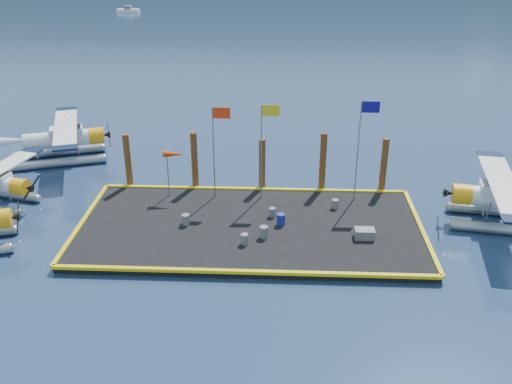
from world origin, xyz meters
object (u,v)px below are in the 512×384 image
drum_3 (264,232)px  piling_1 (195,162)px  drum_2 (281,219)px  piling_3 (323,164)px  seaplane_c (62,141)px  flagpole_blue (362,136)px  drum_4 (335,204)px  flagpole_yellow (265,137)px  piling_4 (384,167)px  drum_5 (272,212)px  piling_2 (262,166)px  crate (364,234)px  drum_1 (245,239)px  flagpole_red (216,138)px  piling_0 (128,163)px  seaplane_d (507,201)px  windsock (174,155)px  drum_0 (186,220)px

drum_3 → piling_1: size_ratio=0.16×
drum_2 → piling_1: size_ratio=0.16×
piling_3 → drum_2: bearing=-117.1°
seaplane_c → flagpole_blue: bearing=54.4°
drum_4 → piling_1: bearing=162.3°
drum_3 → flagpole_yellow: flagpole_yellow is taller
flagpole_yellow → piling_4: (7.80, 1.60, -2.51)m
drum_5 → piling_4: (7.21, 4.24, 1.32)m
seaplane_c → drum_2: bearing=39.8°
flagpole_blue → piling_2: (-6.20, 1.60, -2.79)m
drum_5 → crate: 5.76m
drum_1 → flagpole_red: (-2.11, 6.00, 3.69)m
piling_2 → piling_3: size_ratio=0.88×
flagpole_red → piling_0: size_ratio=1.50×
seaplane_d → crate: (-8.65, -2.69, -0.93)m
seaplane_d → piling_2: bearing=84.1°
drum_3 → flagpole_blue: (5.84, 5.21, 3.95)m
piling_1 → drum_3: bearing=-54.5°
seaplane_c → piling_4: (23.37, -4.97, 0.41)m
drum_1 → flagpole_red: size_ratio=0.10×
drum_2 → crate: drum_2 is taller
drum_5 → flagpole_red: size_ratio=0.09×
flagpole_red → flagpole_yellow: (3.00, 0.00, 0.12)m
windsock → piling_2: bearing=16.1°
piling_4 → crate: bearing=-106.6°
drum_1 → piling_2: piling_2 is taller
seaplane_d → crate: size_ratio=9.42×
drum_2 → drum_3: 1.82m
seaplane_d → flagpole_red: 17.85m
piling_0 → piling_1: piling_1 is taller
piling_4 → flagpole_yellow: bearing=-168.4°
flagpole_yellow → seaplane_d: bearing=-9.1°
seaplane_d → drum_5: 13.94m
drum_4 → flagpole_blue: 4.48m
seaplane_c → windsock: 11.95m
seaplane_c → drum_0: seaplane_c is taller
drum_4 → piling_3: piling_3 is taller
flagpole_yellow → piling_3: flagpole_yellow is taller
crate → flagpole_yellow: bearing=139.3°
piling_0 → piling_3: size_ratio=0.93×
seaplane_c → drum_3: (15.72, -11.78, -0.85)m
drum_1 → piling_0: piling_0 is taller
windsock → piling_2: piling_2 is taller
flagpole_red → drum_2: bearing=-41.7°
windsock → crate: bearing=-23.4°
drum_1 → seaplane_c: bearing=139.4°
seaplane_c → drum_3: seaplane_c is taller
drum_3 → piling_1: (-4.86, 6.81, 1.36)m
piling_4 → flagpole_red: bearing=-171.6°
seaplane_c → drum_4: size_ratio=17.97×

